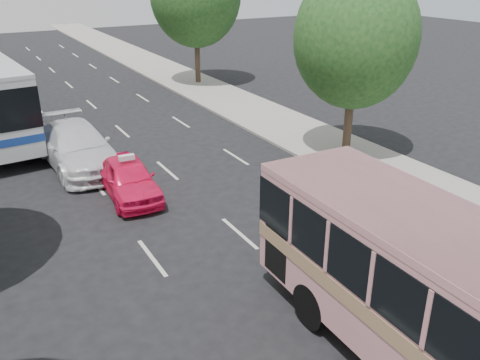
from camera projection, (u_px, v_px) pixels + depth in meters
ground at (285, 314)px, 12.29m from camera, size 120.00×120.00×0.00m
sidewalk_right at (218, 95)px, 32.09m from camera, size 4.00×90.00×0.12m
tree_right_near at (358, 33)px, 20.55m from camera, size 5.10×5.10×7.95m
pink_bus at (475, 312)px, 9.05m from camera, size 2.87×10.64×3.38m
pink_taxi at (129, 178)px, 18.21m from camera, size 1.90×4.22×1.41m
white_pickup at (77, 147)px, 20.82m from camera, size 2.69×6.10×1.74m
taxi_roof_sign at (127, 157)px, 17.90m from camera, size 0.56×0.21×0.18m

